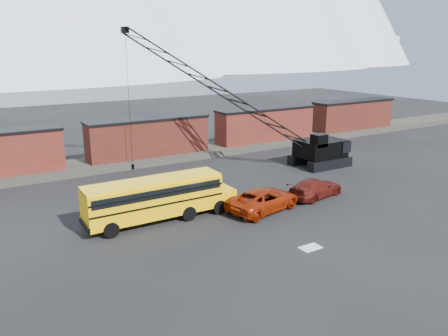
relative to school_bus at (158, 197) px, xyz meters
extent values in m
plane|color=black|center=(5.94, -5.23, -1.79)|extent=(160.00, 160.00, 0.00)
cube|color=#47433A|center=(5.94, 16.77, -1.44)|extent=(120.00, 5.00, 0.70)
cube|color=black|center=(-5.86, 16.77, -0.79)|extent=(2.20, 2.40, 0.60)
cube|color=#501A16|center=(5.94, 16.77, 0.91)|extent=(13.50, 2.90, 4.00)
cube|color=black|center=(5.94, 16.77, 2.96)|extent=(13.70, 3.10, 0.25)
cube|color=black|center=(1.74, 16.77, -0.79)|extent=(2.20, 2.40, 0.60)
cube|color=black|center=(10.14, 16.77, -0.79)|extent=(2.20, 2.40, 0.60)
cube|color=#4E1B16|center=(21.94, 16.77, 0.91)|extent=(13.50, 2.90, 4.00)
cube|color=black|center=(21.94, 16.77, 2.96)|extent=(13.70, 3.10, 0.25)
cube|color=black|center=(17.74, 16.77, -0.79)|extent=(2.20, 2.40, 0.60)
cube|color=black|center=(26.14, 16.77, -0.79)|extent=(2.20, 2.40, 0.60)
cube|color=#501A16|center=(37.94, 16.77, 0.91)|extent=(13.50, 2.90, 4.00)
cube|color=black|center=(37.94, 16.77, 2.96)|extent=(13.70, 3.10, 0.25)
cube|color=black|center=(33.74, 16.77, -0.79)|extent=(2.20, 2.40, 0.60)
cube|color=black|center=(42.14, 16.77, -0.79)|extent=(2.20, 2.40, 0.60)
cube|color=silver|center=(6.44, -9.23, -1.78)|extent=(1.40, 0.90, 0.02)
cube|color=#FFBB05|center=(-0.35, 0.00, 0.01)|extent=(10.00, 2.50, 2.50)
cube|color=#FFBB05|center=(5.25, 0.00, -0.69)|extent=(1.60, 2.30, 1.10)
cube|color=#FFBB05|center=(-0.35, 0.00, 1.31)|extent=(10.00, 2.30, 0.18)
cube|color=black|center=(-0.35, -1.26, 0.71)|extent=(9.60, 0.05, 0.65)
cube|color=black|center=(-0.35, 1.26, 0.71)|extent=(9.60, 0.05, 0.65)
cube|color=black|center=(6.10, 0.00, -0.99)|extent=(0.15, 2.45, 0.35)
cube|color=black|center=(-5.40, 0.00, -0.99)|extent=(0.15, 2.50, 0.35)
cylinder|color=black|center=(-3.95, -1.15, -1.24)|extent=(1.10, 0.35, 1.10)
cylinder|color=black|center=(-3.95, 1.15, -1.24)|extent=(1.10, 0.35, 1.10)
cylinder|color=black|center=(1.85, -1.15, -1.24)|extent=(1.10, 0.35, 1.10)
cylinder|color=black|center=(1.85, 1.15, -1.24)|extent=(1.10, 0.35, 1.10)
cylinder|color=black|center=(4.45, -1.15, -1.24)|extent=(1.10, 0.35, 1.10)
cylinder|color=black|center=(4.45, 1.15, -1.24)|extent=(1.10, 0.35, 1.10)
imported|color=maroon|center=(7.78, -2.29, -0.91)|extent=(6.84, 4.21, 1.77)
imported|color=#51130E|center=(13.45, -2.01, -1.00)|extent=(5.81, 3.20, 1.59)
cube|color=black|center=(21.00, 3.95, -1.29)|extent=(5.50, 1.00, 1.00)
cube|color=black|center=(21.00, 7.15, -1.29)|extent=(5.50, 1.00, 1.00)
cube|color=black|center=(21.00, 5.55, 0.11)|extent=(4.80, 3.60, 1.80)
cube|color=black|center=(23.00, 5.55, 0.31)|extent=(1.20, 3.80, 1.20)
cube|color=black|center=(19.60, 4.35, 1.31)|extent=(1.40, 1.20, 1.30)
cube|color=black|center=(19.60, 3.80, 1.31)|extent=(1.20, 0.06, 0.90)
cube|color=black|center=(3.08, 14.29, 12.13)|extent=(0.70, 0.50, 0.60)
cylinder|color=black|center=(3.08, 14.29, 5.17)|extent=(0.04, 0.04, 13.63)
cube|color=black|center=(3.08, 14.29, -1.44)|extent=(0.25, 0.25, 0.50)
camera|label=1|loc=(-11.42, -28.13, 10.53)|focal=35.00mm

